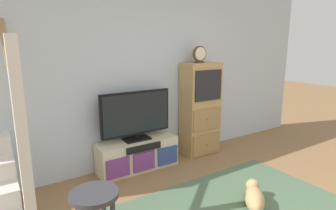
% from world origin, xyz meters
% --- Properties ---
extents(back_wall, '(6.40, 0.12, 2.70)m').
position_xyz_m(back_wall, '(0.00, 2.46, 1.35)').
color(back_wall, silver).
rests_on(back_wall, ground_plane).
extents(media_console, '(1.12, 0.38, 0.43)m').
position_xyz_m(media_console, '(-0.30, 2.19, 0.21)').
color(media_console, beige).
rests_on(media_console, ground_plane).
extents(television, '(1.01, 0.22, 0.68)m').
position_xyz_m(television, '(-0.30, 2.22, 0.79)').
color(television, black).
rests_on(television, media_console).
extents(side_cabinet, '(0.58, 0.38, 1.44)m').
position_xyz_m(side_cabinet, '(0.81, 2.20, 0.72)').
color(side_cabinet, tan).
rests_on(side_cabinet, ground_plane).
extents(desk_clock, '(0.23, 0.08, 0.25)m').
position_xyz_m(desk_clock, '(0.76, 2.19, 1.57)').
color(desk_clock, '#4C3823').
rests_on(desk_clock, side_cabinet).
extents(dog, '(0.45, 0.46, 0.23)m').
position_xyz_m(dog, '(0.32, 0.67, 0.12)').
color(dog, tan).
rests_on(dog, ground_plane).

